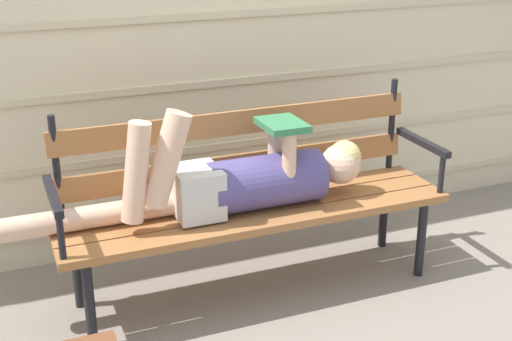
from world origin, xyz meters
The scene contains 4 objects.
ground_plane centered at (0.00, 0.00, 0.00)m, with size 12.00×12.00×0.00m, color gray.
house_siding centered at (0.00, 0.79, 1.21)m, with size 5.13×0.08×2.42m.
park_bench centered at (0.00, 0.19, 0.49)m, with size 1.82×0.45×0.90m.
reclining_person centered at (-0.09, 0.12, 0.58)m, with size 1.67×0.25×0.52m.
Camera 1 is at (-1.10, -2.58, 1.74)m, focal length 49.11 mm.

